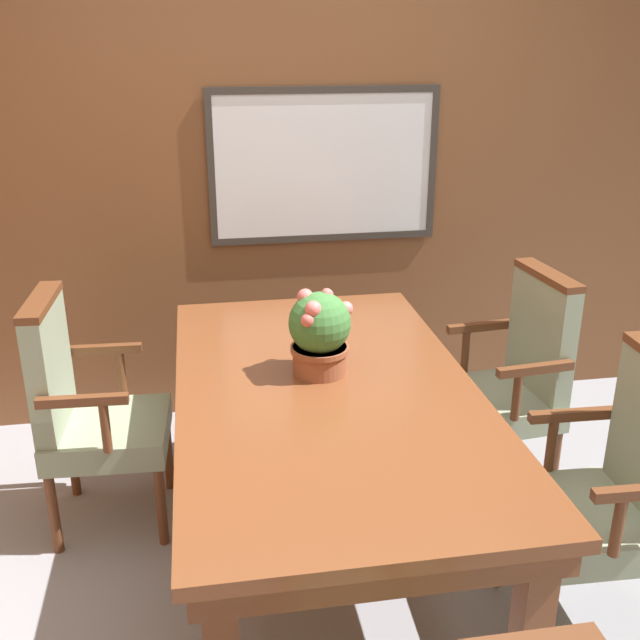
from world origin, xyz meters
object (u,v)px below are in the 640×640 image
(dining_table, at_px, (327,411))
(chair_left_far, at_px, (86,407))
(chair_right_far, at_px, (513,376))
(potted_plant, at_px, (320,332))
(chair_right_near, at_px, (613,488))

(dining_table, relative_size, chair_left_far, 1.89)
(chair_right_far, xyz_separation_m, chair_left_far, (-1.81, 0.02, 0.00))
(dining_table, distance_m, chair_right_far, 1.01)
(potted_plant, bearing_deg, dining_table, -87.87)
(chair_left_far, distance_m, potted_plant, 1.03)
(dining_table, distance_m, potted_plant, 0.29)
(chair_left_far, bearing_deg, potted_plant, -106.77)
(dining_table, bearing_deg, chair_right_near, -25.88)
(chair_left_far, distance_m, chair_right_near, 2.00)
(dining_table, distance_m, chair_right_near, 1.00)
(dining_table, relative_size, chair_right_far, 1.89)
(chair_right_near, distance_m, potted_plant, 1.13)
(chair_right_far, height_order, potted_plant, potted_plant)
(chair_right_far, bearing_deg, chair_left_far, -96.08)
(chair_left_far, bearing_deg, chair_right_near, -113.39)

